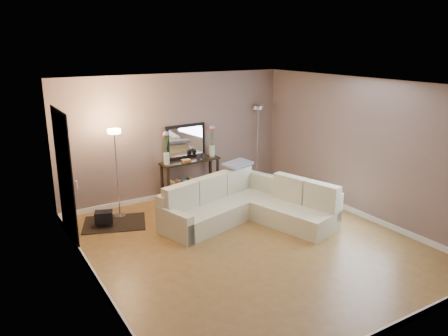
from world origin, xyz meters
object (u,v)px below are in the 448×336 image
floor_lamp_unlit (258,129)px  console_table (187,177)px  floor_lamp_lit (116,156)px  sectional_sofa (245,205)px

floor_lamp_unlit → console_table: bearing=-178.5°
console_table → floor_lamp_lit: size_ratio=0.79×
sectional_sofa → floor_lamp_unlit: 2.51m
floor_lamp_lit → floor_lamp_unlit: size_ratio=0.93×
floor_lamp_unlit → floor_lamp_lit: bearing=-173.9°
console_table → floor_lamp_lit: bearing=-168.8°
sectional_sofa → floor_lamp_lit: floor_lamp_lit is taller
console_table → floor_lamp_lit: floor_lamp_lit is taller
sectional_sofa → console_table: bearing=101.3°
sectional_sofa → console_table: (-0.34, 1.71, 0.15)m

